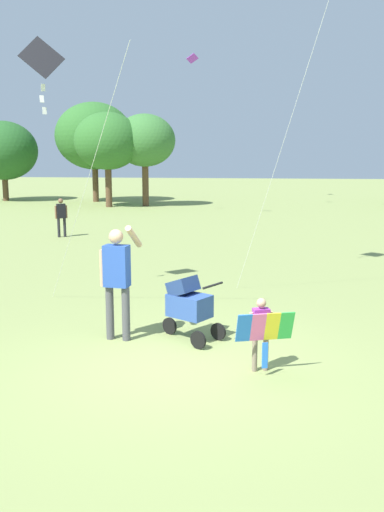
% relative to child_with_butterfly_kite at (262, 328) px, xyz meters
% --- Properties ---
extents(ground_plane, '(120.00, 120.00, 0.00)m').
position_rel_child_with_butterfly_kite_xyz_m(ground_plane, '(-1.13, 0.07, -0.62)').
color(ground_plane, '#849351').
extents(treeline_distant, '(37.72, 7.02, 6.13)m').
position_rel_child_with_butterfly_kite_xyz_m(treeline_distant, '(1.48, 25.32, 3.13)').
color(treeline_distant, brown).
rests_on(treeline_distant, ground).
extents(child_with_butterfly_kite, '(0.79, 0.46, 1.03)m').
position_rel_child_with_butterfly_kite_xyz_m(child_with_butterfly_kite, '(0.00, 0.00, 0.00)').
color(child_with_butterfly_kite, '#7F705B').
rests_on(child_with_butterfly_kite, ground).
extents(person_adult_flyer, '(0.62, 0.54, 1.86)m').
position_rel_child_with_butterfly_kite_xyz_m(person_adult_flyer, '(-2.27, 1.07, 0.46)').
color(person_adult_flyer, '#4C4C51').
rests_on(person_adult_flyer, ground).
extents(stroller, '(1.08, 0.86, 1.03)m').
position_rel_child_with_butterfly_kite_xyz_m(stroller, '(-1.16, 1.22, -0.01)').
color(stroller, black).
rests_on(stroller, ground).
extents(kite_adult_black, '(2.74, 2.45, 5.19)m').
position_rel_child_with_butterfly_kite_xyz_m(kite_adult_black, '(-4.24, 3.46, 3.94)').
color(kite_adult_black, black).
rests_on(kite_adult_black, ground).
extents(person_red_shirt, '(0.38, 0.32, 1.38)m').
position_rel_child_with_butterfly_kite_xyz_m(person_red_shirt, '(-7.08, 11.63, 0.20)').
color(person_red_shirt, '#232328').
rests_on(person_red_shirt, ground).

